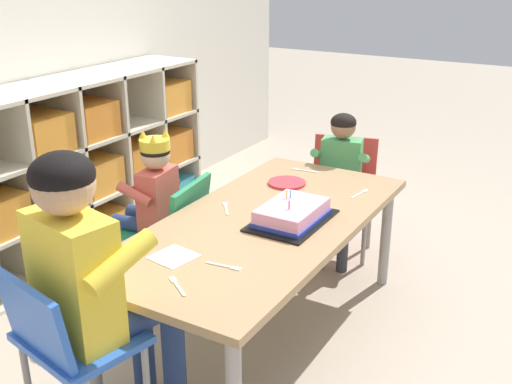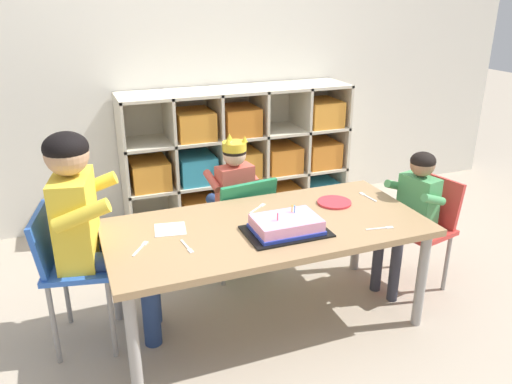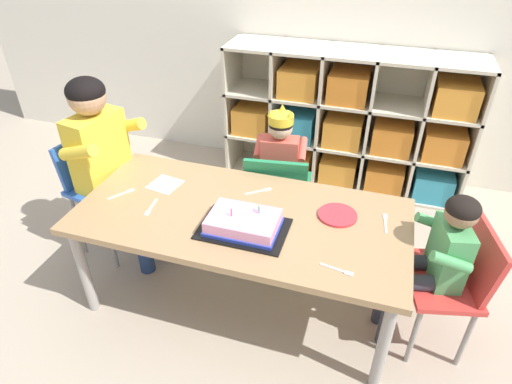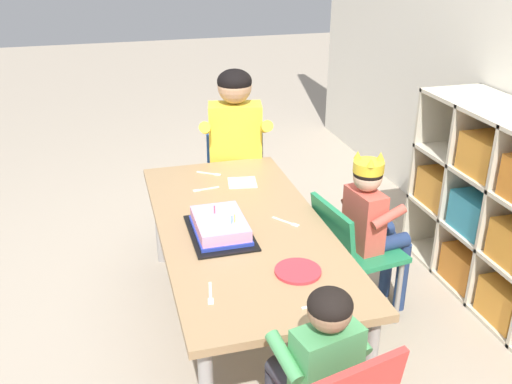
{
  "view_description": "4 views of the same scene",
  "coord_description": "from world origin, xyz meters",
  "px_view_note": "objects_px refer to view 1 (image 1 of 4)",
  "views": [
    {
      "loc": [
        -2.02,
        -1.15,
        1.57
      ],
      "look_at": [
        0.04,
        0.06,
        0.65
      ],
      "focal_mm": 43.15,
      "sensor_mm": 36.0,
      "label": 1
    },
    {
      "loc": [
        -0.86,
        -2.06,
        1.61
      ],
      "look_at": [
        -0.04,
        0.05,
        0.71
      ],
      "focal_mm": 35.84,
      "sensor_mm": 36.0,
      "label": 2
    },
    {
      "loc": [
        0.55,
        -1.52,
        1.76
      ],
      "look_at": [
        0.06,
        0.04,
        0.66
      ],
      "focal_mm": 30.45,
      "sensor_mm": 36.0,
      "label": 3
    },
    {
      "loc": [
        2.17,
        -0.53,
        1.74
      ],
      "look_at": [
        0.01,
        0.06,
        0.71
      ],
      "focal_mm": 40.02,
      "sensor_mm": 36.0,
      "label": 4
    }
  ],
  "objects_px": {
    "fork_beside_plate_stack": "(177,285)",
    "fork_scattered_mid_table": "(303,170)",
    "classroom_chair_adult_side": "(67,342)",
    "fork_at_table_front_edge": "(226,266)",
    "classroom_chair_blue": "(171,228)",
    "fork_by_napkin": "(226,208)",
    "classroom_chair_guest_side": "(342,184)",
    "birthday_cake_on_tray": "(292,214)",
    "guest_at_table_side": "(340,169)",
    "child_with_crown": "(150,196)",
    "paper_plate_stack": "(287,183)",
    "adult_helper_seated": "(91,269)",
    "activity_table": "(263,232)",
    "fork_near_cake_tray": "(361,193)"
  },
  "relations": [
    {
      "from": "child_with_crown",
      "to": "classroom_chair_guest_side",
      "type": "height_order",
      "value": "child_with_crown"
    },
    {
      "from": "child_with_crown",
      "to": "classroom_chair_adult_side",
      "type": "relative_size",
      "value": 1.22
    },
    {
      "from": "classroom_chair_blue",
      "to": "fork_scattered_mid_table",
      "type": "distance_m",
      "value": 0.74
    },
    {
      "from": "activity_table",
      "to": "fork_scattered_mid_table",
      "type": "bearing_deg",
      "value": 11.54
    },
    {
      "from": "adult_helper_seated",
      "to": "fork_by_napkin",
      "type": "bearing_deg",
      "value": -76.03
    },
    {
      "from": "child_with_crown",
      "to": "adult_helper_seated",
      "type": "bearing_deg",
      "value": 20.82
    },
    {
      "from": "classroom_chair_guest_side",
      "to": "birthday_cake_on_tray",
      "type": "distance_m",
      "value": 0.95
    },
    {
      "from": "birthday_cake_on_tray",
      "to": "fork_at_table_front_edge",
      "type": "distance_m",
      "value": 0.47
    },
    {
      "from": "child_with_crown",
      "to": "fork_beside_plate_stack",
      "type": "distance_m",
      "value": 0.91
    },
    {
      "from": "classroom_chair_adult_side",
      "to": "fork_at_table_front_edge",
      "type": "relative_size",
      "value": 5.08
    },
    {
      "from": "classroom_chair_blue",
      "to": "fork_beside_plate_stack",
      "type": "xyz_separation_m",
      "value": [
        -0.65,
        -0.54,
        0.17
      ]
    },
    {
      "from": "fork_beside_plate_stack",
      "to": "fork_scattered_mid_table",
      "type": "height_order",
      "value": "same"
    },
    {
      "from": "classroom_chair_guest_side",
      "to": "fork_beside_plate_stack",
      "type": "bearing_deg",
      "value": -100.65
    },
    {
      "from": "classroom_chair_guest_side",
      "to": "birthday_cake_on_tray",
      "type": "bearing_deg",
      "value": -93.46
    },
    {
      "from": "classroom_chair_adult_side",
      "to": "fork_by_napkin",
      "type": "xyz_separation_m",
      "value": [
        0.94,
        0.01,
        0.12
      ]
    },
    {
      "from": "child_with_crown",
      "to": "fork_near_cake_tray",
      "type": "bearing_deg",
      "value": 110.14
    },
    {
      "from": "classroom_chair_adult_side",
      "to": "fork_by_napkin",
      "type": "height_order",
      "value": "classroom_chair_adult_side"
    },
    {
      "from": "fork_scattered_mid_table",
      "to": "birthday_cake_on_tray",
      "type": "bearing_deg",
      "value": -73.27
    },
    {
      "from": "classroom_chair_blue",
      "to": "fork_by_napkin",
      "type": "distance_m",
      "value": 0.36
    },
    {
      "from": "adult_helper_seated",
      "to": "guest_at_table_side",
      "type": "distance_m",
      "value": 1.68
    },
    {
      "from": "activity_table",
      "to": "birthday_cake_on_tray",
      "type": "height_order",
      "value": "birthday_cake_on_tray"
    },
    {
      "from": "activity_table",
      "to": "classroom_chair_adult_side",
      "type": "xyz_separation_m",
      "value": [
        -0.91,
        0.19,
        -0.06
      ]
    },
    {
      "from": "child_with_crown",
      "to": "paper_plate_stack",
      "type": "distance_m",
      "value": 0.65
    },
    {
      "from": "fork_scattered_mid_table",
      "to": "fork_near_cake_tray",
      "type": "height_order",
      "value": "same"
    },
    {
      "from": "adult_helper_seated",
      "to": "fork_beside_plate_stack",
      "type": "xyz_separation_m",
      "value": [
        0.19,
        -0.19,
        -0.1
      ]
    },
    {
      "from": "classroom_chair_adult_side",
      "to": "fork_scattered_mid_table",
      "type": "distance_m",
      "value": 1.56
    },
    {
      "from": "classroom_chair_guest_side",
      "to": "fork_scattered_mid_table",
      "type": "relative_size",
      "value": 4.51
    },
    {
      "from": "fork_beside_plate_stack",
      "to": "fork_scattered_mid_table",
      "type": "distance_m",
      "value": 1.26
    },
    {
      "from": "classroom_chair_guest_side",
      "to": "fork_at_table_front_edge",
      "type": "height_order",
      "value": "classroom_chair_guest_side"
    },
    {
      "from": "activity_table",
      "to": "fork_beside_plate_stack",
      "type": "height_order",
      "value": "fork_beside_plate_stack"
    },
    {
      "from": "paper_plate_stack",
      "to": "classroom_chair_guest_side",
      "type": "bearing_deg",
      "value": -6.89
    },
    {
      "from": "fork_scattered_mid_table",
      "to": "fork_at_table_front_edge",
      "type": "relative_size",
      "value": 1.05
    },
    {
      "from": "activity_table",
      "to": "fork_beside_plate_stack",
      "type": "relative_size",
      "value": 12.56
    },
    {
      "from": "classroom_chair_guest_side",
      "to": "paper_plate_stack",
      "type": "xyz_separation_m",
      "value": [
        -0.53,
        0.06,
        0.16
      ]
    },
    {
      "from": "guest_at_table_side",
      "to": "fork_near_cake_tray",
      "type": "distance_m",
      "value": 0.46
    },
    {
      "from": "birthday_cake_on_tray",
      "to": "classroom_chair_guest_side",
      "type": "bearing_deg",
      "value": 9.75
    },
    {
      "from": "classroom_chair_blue",
      "to": "fork_at_table_front_edge",
      "type": "relative_size",
      "value": 4.56
    },
    {
      "from": "classroom_chair_guest_side",
      "to": "birthday_cake_on_tray",
      "type": "height_order",
      "value": "birthday_cake_on_tray"
    },
    {
      "from": "classroom_chair_blue",
      "to": "fork_by_napkin",
      "type": "relative_size",
      "value": 5.12
    },
    {
      "from": "guest_at_table_side",
      "to": "fork_by_napkin",
      "type": "bearing_deg",
      "value": -115.03
    },
    {
      "from": "birthday_cake_on_tray",
      "to": "fork_at_table_front_edge",
      "type": "xyz_separation_m",
      "value": [
        -0.47,
        0.02,
        -0.03
      ]
    },
    {
      "from": "classroom_chair_blue",
      "to": "classroom_chair_adult_side",
      "type": "relative_size",
      "value": 0.9
    },
    {
      "from": "classroom_chair_adult_side",
      "to": "fork_at_table_front_edge",
      "type": "distance_m",
      "value": 0.58
    },
    {
      "from": "activity_table",
      "to": "classroom_chair_adult_side",
      "type": "distance_m",
      "value": 0.93
    },
    {
      "from": "paper_plate_stack",
      "to": "fork_at_table_front_edge",
      "type": "relative_size",
      "value": 1.32
    },
    {
      "from": "classroom_chair_adult_side",
      "to": "adult_helper_seated",
      "type": "height_order",
      "value": "adult_helper_seated"
    },
    {
      "from": "classroom_chair_guest_side",
      "to": "paper_plate_stack",
      "type": "height_order",
      "value": "classroom_chair_guest_side"
    },
    {
      "from": "fork_by_napkin",
      "to": "fork_near_cake_tray",
      "type": "bearing_deg",
      "value": 98.95
    },
    {
      "from": "fork_by_napkin",
      "to": "guest_at_table_side",
      "type": "bearing_deg",
      "value": 130.98
    },
    {
      "from": "classroom_chair_blue",
      "to": "classroom_chair_adult_side",
      "type": "bearing_deg",
      "value": 10.9
    }
  ]
}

